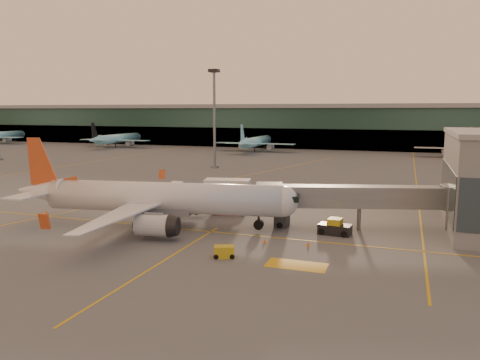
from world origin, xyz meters
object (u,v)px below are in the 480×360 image
(gpu_cart, at_px, (224,252))
(pushback_tug, at_px, (335,228))
(main_airplane, at_px, (154,199))
(catering_truck, at_px, (228,194))

(gpu_cart, height_order, pushback_tug, pushback_tug)
(main_airplane, height_order, gpu_cart, main_airplane)
(gpu_cart, bearing_deg, main_airplane, 124.60)
(catering_truck, height_order, pushback_tug, catering_truck)
(main_airplane, xyz_separation_m, gpu_cart, (13.29, -9.00, -3.14))
(main_airplane, bearing_deg, catering_truck, 50.40)
(main_airplane, distance_m, gpu_cart, 16.35)
(catering_truck, bearing_deg, pushback_tug, -33.73)
(gpu_cart, relative_size, pushback_tug, 0.59)
(pushback_tug, bearing_deg, gpu_cart, -119.70)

